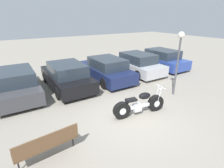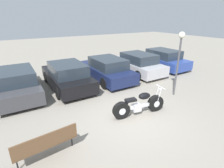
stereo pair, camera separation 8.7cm
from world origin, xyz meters
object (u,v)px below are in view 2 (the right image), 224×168
at_px(parked_car_silver, 137,64).
at_px(lamp_post, 180,51).
at_px(park_bench, 46,143).
at_px(parked_car_black, 67,76).
at_px(parked_car_navy, 106,69).
at_px(motorcycle, 139,105).
at_px(parked_car_dark_grey, 17,83).
at_px(parked_car_blue, 161,59).

xyz_separation_m(parked_car_silver, lamp_post, (-0.71, -3.96, 1.60)).
height_order(park_bench, lamp_post, lamp_post).
bearing_deg(parked_car_black, parked_car_silver, 1.22).
bearing_deg(parked_car_navy, motorcycle, -102.64).
height_order(parked_car_dark_grey, lamp_post, lamp_post).
xyz_separation_m(parked_car_dark_grey, parked_car_blue, (10.07, 0.05, 0.00)).
relative_size(parked_car_silver, park_bench, 2.51).
xyz_separation_m(parked_car_dark_grey, parked_car_silver, (7.55, -0.07, 0.00)).
relative_size(motorcycle, parked_car_silver, 0.52).
height_order(parked_car_black, parked_car_blue, same).
height_order(parked_car_blue, park_bench, parked_car_blue).
distance_m(parked_car_dark_grey, park_bench, 5.19).
relative_size(parked_car_black, parked_car_silver, 1.00).
xyz_separation_m(parked_car_navy, park_bench, (-4.70, -4.98, -0.12)).
xyz_separation_m(parked_car_navy, lamp_post, (1.81, -3.84, 1.60)).
xyz_separation_m(parked_car_black, parked_car_navy, (2.52, -0.02, 0.00)).
relative_size(motorcycle, parked_car_navy, 0.52).
distance_m(parked_car_blue, lamp_post, 5.45).
height_order(parked_car_silver, parked_car_blue, same).
distance_m(parked_car_black, parked_car_silver, 5.04).
bearing_deg(parked_car_blue, parked_car_silver, -177.21).
bearing_deg(motorcycle, parked_car_black, 109.10).
relative_size(motorcycle, parked_car_blue, 0.52).
xyz_separation_m(parked_car_dark_grey, parked_car_black, (2.52, -0.18, 0.00)).
relative_size(parked_car_dark_grey, parked_car_navy, 1.00).
xyz_separation_m(motorcycle, park_bench, (-3.71, -0.58, 0.11)).
xyz_separation_m(parked_car_black, lamp_post, (4.32, -3.85, 1.60)).
distance_m(motorcycle, parked_car_silver, 5.73).
relative_size(park_bench, lamp_post, 0.56).
relative_size(parked_car_dark_grey, parked_car_blue, 1.00).
distance_m(parked_car_navy, lamp_post, 4.53).
xyz_separation_m(parked_car_black, parked_car_silver, (5.04, 0.11, 0.00)).
xyz_separation_m(parked_car_blue, lamp_post, (-3.23, -4.08, 1.60)).
bearing_deg(park_bench, parked_car_blue, 28.23).
bearing_deg(parked_car_dark_grey, parked_car_blue, 0.28).
xyz_separation_m(motorcycle, parked_car_silver, (3.51, 4.53, 0.23)).
relative_size(parked_car_dark_grey, park_bench, 2.51).
bearing_deg(park_bench, parked_car_navy, 46.67).
distance_m(parked_car_navy, parked_car_blue, 5.04).
relative_size(motorcycle, lamp_post, 0.73).
bearing_deg(parked_car_blue, parked_car_black, -178.26).
bearing_deg(parked_car_silver, parked_car_navy, -177.21).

